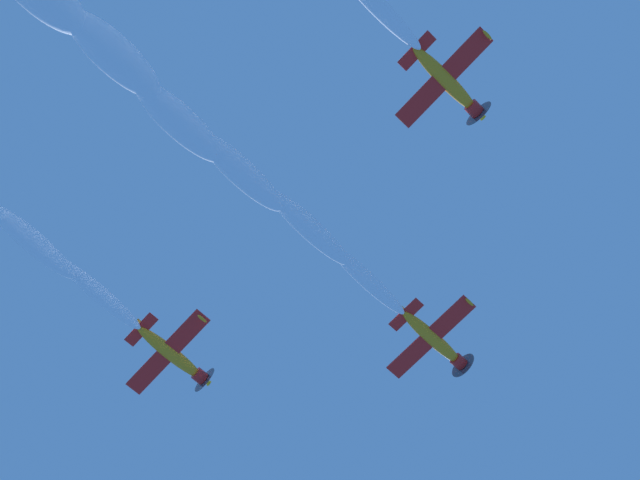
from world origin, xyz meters
TOP-DOWN VIEW (x-y plane):
  - airplane_lead at (1.90, 1.57)m, footprint 7.67×6.89m
  - airplane_left_wingman at (-14.80, -6.66)m, footprint 7.65×6.89m
  - airplane_right_wingman at (10.82, -14.17)m, footprint 7.66×6.89m

SIDE VIEW (x-z plane):
  - airplane_left_wingman at x=-14.80m, z-range 52.73..54.97m
  - airplane_lead at x=1.90m, z-range 53.13..55.25m
  - airplane_right_wingman at x=10.82m, z-range 53.24..55.43m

